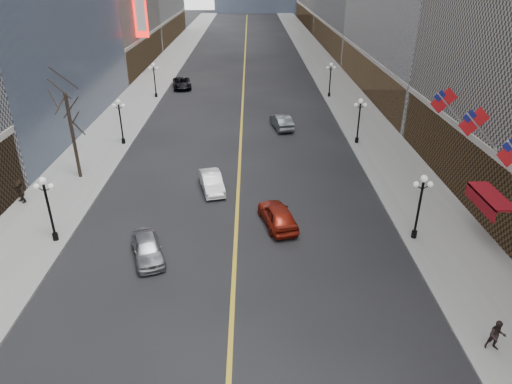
{
  "coord_description": "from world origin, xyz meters",
  "views": [
    {
      "loc": [
        1.02,
        4.47,
        16.36
      ],
      "look_at": [
        1.27,
        23.94,
        6.61
      ],
      "focal_mm": 32.0,
      "sensor_mm": 36.0,
      "label": 1
    }
  ],
  "objects_px": {
    "car_nb_near": "(147,248)",
    "car_sb_far": "(282,121)",
    "car_nb_mid": "(212,182)",
    "streetlamp_east_1": "(420,201)",
    "car_nb_far": "(182,83)",
    "streetlamp_east_2": "(359,116)",
    "car_sb_mid": "(278,215)",
    "streetlamp_east_3": "(330,76)",
    "streetlamp_west_1": "(48,203)",
    "streetlamp_west_3": "(154,77)",
    "streetlamp_west_2": "(120,117)"
  },
  "relations": [
    {
      "from": "streetlamp_east_1",
      "to": "car_nb_far",
      "type": "height_order",
      "value": "streetlamp_east_1"
    },
    {
      "from": "car_sb_mid",
      "to": "car_nb_mid",
      "type": "bearing_deg",
      "value": -62.44
    },
    {
      "from": "car_nb_near",
      "to": "streetlamp_west_2",
      "type": "bearing_deg",
      "value": 88.73
    },
    {
      "from": "streetlamp_west_3",
      "to": "streetlamp_east_1",
      "type": "bearing_deg",
      "value": -56.75
    },
    {
      "from": "streetlamp_east_3",
      "to": "streetlamp_west_1",
      "type": "xyz_separation_m",
      "value": [
        -23.6,
        -36.0,
        0.0
      ]
    },
    {
      "from": "car_nb_near",
      "to": "car_sb_mid",
      "type": "bearing_deg",
      "value": 6.08
    },
    {
      "from": "car_nb_near",
      "to": "car_nb_mid",
      "type": "bearing_deg",
      "value": 51.77
    },
    {
      "from": "streetlamp_east_3",
      "to": "streetlamp_west_2",
      "type": "distance_m",
      "value": 29.68
    },
    {
      "from": "streetlamp_west_1",
      "to": "car_sb_mid",
      "type": "height_order",
      "value": "streetlamp_west_1"
    },
    {
      "from": "streetlamp_east_2",
      "to": "car_nb_far",
      "type": "height_order",
      "value": "streetlamp_east_2"
    },
    {
      "from": "car_nb_mid",
      "to": "car_sb_far",
      "type": "height_order",
      "value": "car_sb_far"
    },
    {
      "from": "streetlamp_west_2",
      "to": "car_nb_mid",
      "type": "relative_size",
      "value": 1.03
    },
    {
      "from": "streetlamp_east_1",
      "to": "streetlamp_west_1",
      "type": "bearing_deg",
      "value": 180.0
    },
    {
      "from": "streetlamp_east_2",
      "to": "streetlamp_east_3",
      "type": "bearing_deg",
      "value": 90.0
    },
    {
      "from": "streetlamp_east_3",
      "to": "car_sb_mid",
      "type": "distance_m",
      "value": 35.25
    },
    {
      "from": "car_nb_near",
      "to": "car_sb_far",
      "type": "xyz_separation_m",
      "value": [
        9.85,
        24.91,
        0.06
      ]
    },
    {
      "from": "streetlamp_east_1",
      "to": "car_sb_mid",
      "type": "distance_m",
      "value": 9.39
    },
    {
      "from": "streetlamp_east_2",
      "to": "streetlamp_west_1",
      "type": "xyz_separation_m",
      "value": [
        -23.6,
        -18.0,
        0.0
      ]
    },
    {
      "from": "streetlamp_east_2",
      "to": "car_nb_mid",
      "type": "xyz_separation_m",
      "value": [
        -13.91,
        -10.46,
        -2.18
      ]
    },
    {
      "from": "car_nb_mid",
      "to": "streetlamp_east_1",
      "type": "bearing_deg",
      "value": -41.8
    },
    {
      "from": "car_nb_mid",
      "to": "streetlamp_west_3",
      "type": "bearing_deg",
      "value": 95.49
    },
    {
      "from": "streetlamp_west_1",
      "to": "car_nb_far",
      "type": "distance_m",
      "value": 41.58
    },
    {
      "from": "car_nb_mid",
      "to": "car_sb_far",
      "type": "xyz_separation_m",
      "value": [
        6.57,
        15.45,
        0.07
      ]
    },
    {
      "from": "streetlamp_west_1",
      "to": "car_nb_mid",
      "type": "distance_m",
      "value": 12.47
    },
    {
      "from": "streetlamp_west_1",
      "to": "car_nb_near",
      "type": "distance_m",
      "value": 7.04
    },
    {
      "from": "streetlamp_east_1",
      "to": "streetlamp_west_3",
      "type": "bearing_deg",
      "value": 123.25
    },
    {
      "from": "streetlamp_west_2",
      "to": "streetlamp_west_3",
      "type": "bearing_deg",
      "value": 90.0
    },
    {
      "from": "streetlamp_east_2",
      "to": "car_sb_mid",
      "type": "xyz_separation_m",
      "value": [
        -8.94,
        -16.04,
        -2.1
      ]
    },
    {
      "from": "streetlamp_east_3",
      "to": "streetlamp_west_3",
      "type": "relative_size",
      "value": 1.0
    },
    {
      "from": "streetlamp_west_3",
      "to": "car_sb_mid",
      "type": "relative_size",
      "value": 0.96
    },
    {
      "from": "car_nb_mid",
      "to": "car_sb_far",
      "type": "distance_m",
      "value": 16.79
    },
    {
      "from": "streetlamp_west_2",
      "to": "car_sb_far",
      "type": "xyz_separation_m",
      "value": [
        16.27,
        4.99,
        -2.11
      ]
    },
    {
      "from": "streetlamp_east_1",
      "to": "car_nb_mid",
      "type": "height_order",
      "value": "streetlamp_east_1"
    },
    {
      "from": "streetlamp_east_1",
      "to": "car_nb_mid",
      "type": "distance_m",
      "value": 15.97
    },
    {
      "from": "car_nb_mid",
      "to": "car_sb_far",
      "type": "bearing_deg",
      "value": 53.62
    },
    {
      "from": "car_sb_far",
      "to": "car_nb_near",
      "type": "bearing_deg",
      "value": 57.58
    },
    {
      "from": "car_nb_far",
      "to": "streetlamp_west_1",
      "type": "bearing_deg",
      "value": -104.41
    },
    {
      "from": "car_nb_mid",
      "to": "car_nb_far",
      "type": "relative_size",
      "value": 0.81
    },
    {
      "from": "car_nb_near",
      "to": "car_nb_far",
      "type": "relative_size",
      "value": 0.79
    },
    {
      "from": "streetlamp_east_3",
      "to": "car_sb_mid",
      "type": "xyz_separation_m",
      "value": [
        -8.94,
        -34.04,
        -2.1
      ]
    },
    {
      "from": "car_nb_near",
      "to": "car_sb_far",
      "type": "relative_size",
      "value": 0.89
    },
    {
      "from": "streetlamp_east_3",
      "to": "car_nb_near",
      "type": "height_order",
      "value": "streetlamp_east_3"
    },
    {
      "from": "streetlamp_west_2",
      "to": "car_nb_mid",
      "type": "distance_m",
      "value": 14.42
    },
    {
      "from": "streetlamp_east_1",
      "to": "car_nb_far",
      "type": "distance_m",
      "value": 46.4
    },
    {
      "from": "streetlamp_east_2",
      "to": "streetlamp_west_1",
      "type": "relative_size",
      "value": 1.0
    },
    {
      "from": "streetlamp_east_3",
      "to": "car_sb_far",
      "type": "xyz_separation_m",
      "value": [
        -7.33,
        -13.01,
        -2.11
      ]
    },
    {
      "from": "streetlamp_east_1",
      "to": "streetlamp_east_3",
      "type": "height_order",
      "value": "same"
    },
    {
      "from": "streetlamp_east_3",
      "to": "car_nb_mid",
      "type": "xyz_separation_m",
      "value": [
        -13.91,
        -28.46,
        -2.18
      ]
    },
    {
      "from": "streetlamp_east_2",
      "to": "streetlamp_west_3",
      "type": "distance_m",
      "value": 29.68
    },
    {
      "from": "car_nb_mid",
      "to": "car_sb_mid",
      "type": "relative_size",
      "value": 0.93
    }
  ]
}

